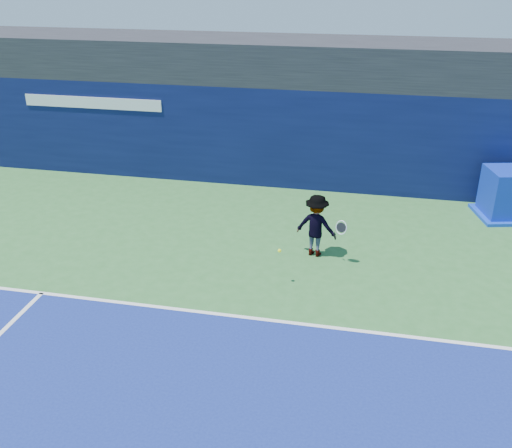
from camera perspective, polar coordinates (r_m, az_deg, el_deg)
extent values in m
plane|color=#316C30|center=(8.98, -1.53, -20.46)|extent=(80.00, 80.00, 0.00)
cube|color=white|center=(11.23, 1.99, -9.66)|extent=(24.00, 0.10, 0.01)
cube|color=black|center=(17.89, 7.03, 15.89)|extent=(36.00, 3.00, 1.20)
cube|color=#0A113C|center=(17.38, 6.36, 8.54)|extent=(36.00, 1.00, 3.00)
cube|color=white|center=(18.65, -16.06, 11.57)|extent=(4.50, 0.04, 0.35)
cube|color=#0C24A9|center=(16.73, 23.79, 2.82)|extent=(1.35, 1.35, 1.34)
cube|color=#0D32BA|center=(16.95, 23.43, 0.87)|extent=(1.68, 1.68, 0.09)
imported|color=white|center=(13.33, 6.05, -0.15)|extent=(1.08, 0.77, 1.51)
cylinder|color=black|center=(13.12, 7.86, -1.19)|extent=(0.07, 0.13, 0.24)
torus|color=white|center=(12.96, 8.53, -0.35)|extent=(0.28, 0.16, 0.27)
cylinder|color=black|center=(12.96, 8.53, -0.35)|extent=(0.23, 0.12, 0.23)
sphere|color=#F6F71B|center=(12.07, 2.37, -2.69)|extent=(0.08, 0.08, 0.08)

